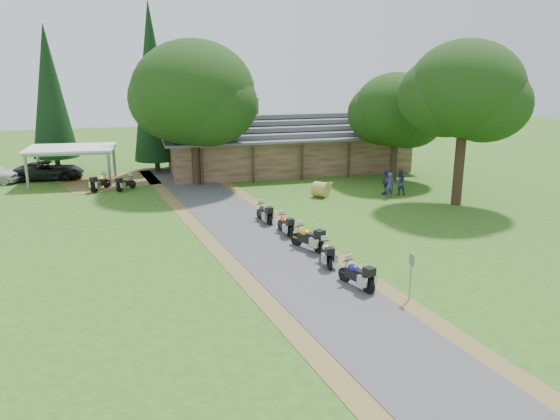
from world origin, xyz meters
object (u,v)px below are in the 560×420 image
object	(u,v)px
lodge	(287,142)
car_dark_suv	(49,166)
motorcycle_carport_b	(126,182)
motorcycle_row_a	(356,273)
motorcycle_carport_a	(100,182)
motorcycle_row_b	(327,252)
hay_bale	(321,190)
carport	(73,165)
motorcycle_row_c	(308,237)
motorcycle_row_e	(264,212)
motorcycle_row_d	(285,224)

from	to	relation	value
lodge	car_dark_suv	xyz separation A→B (m)	(-19.63, 0.91, -1.36)
motorcycle_carport_b	motorcycle_row_a	bearing A→B (deg)	-112.40
motorcycle_row_a	motorcycle_carport_a	size ratio (longest dim) A/B	0.99
car_dark_suv	motorcycle_carport_b	size ratio (longest dim) A/B	3.34
motorcycle_row_a	motorcycle_carport_a	xyz separation A→B (m)	(-11.30, 21.52, 0.00)
motorcycle_row_b	motorcycle_carport_b	xyz separation A→B (m)	(-9.18, 18.21, -0.03)
hay_bale	motorcycle_row_a	bearing A→B (deg)	-103.75
carport	hay_bale	xyz separation A→B (m)	(17.21, -9.35, -0.87)
motorcycle_row_b	carport	bearing A→B (deg)	38.58
motorcycle_row_c	lodge	bearing A→B (deg)	-41.13
carport	motorcycle_carport_b	xyz separation A→B (m)	(3.97, -3.63, -0.83)
motorcycle_carport_b	lodge	bearing A→B (deg)	-28.01
carport	motorcycle_row_e	world-z (taller)	carport
motorcycle_row_c	motorcycle_carport_b	distance (m)	18.35
motorcycle_row_a	motorcycle_carport_b	world-z (taller)	motorcycle_row_a
motorcycle_row_a	motorcycle_row_e	world-z (taller)	motorcycle_row_a
car_dark_suv	motorcycle_row_c	world-z (taller)	car_dark_suv
carport	motorcycle_row_c	distance (m)	23.53
motorcycle_row_d	motorcycle_carport_b	world-z (taller)	motorcycle_row_d
lodge	motorcycle_carport_a	xyz separation A→B (m)	(-15.49, -4.17, -1.79)
car_dark_suv	motorcycle_row_e	size ratio (longest dim) A/B	3.16
motorcycle_row_b	motorcycle_row_e	xyz separation A→B (m)	(-1.21, 7.54, 0.00)
motorcycle_row_b	motorcycle_row_e	bearing A→B (deg)	16.68
motorcycle_row_b	hay_bale	xyz separation A→B (m)	(4.06, 12.50, -0.08)
lodge	motorcycle_row_c	world-z (taller)	lodge
lodge	motorcycle_row_e	xyz separation A→B (m)	(-5.69, -15.27, -1.83)
lodge	car_dark_suv	size ratio (longest dim) A/B	3.75
carport	motorcycle_row_d	bearing A→B (deg)	-49.11
motorcycle_row_a	motorcycle_carport_a	distance (m)	24.31
motorcycle_row_c	motorcycle_carport_b	world-z (taller)	motorcycle_row_c
motorcycle_row_e	motorcycle_carport_a	world-z (taller)	motorcycle_carport_a
carport	motorcycle_row_a	distance (m)	28.16
motorcycle_row_d	motorcycle_row_b	bearing A→B (deg)	-179.03
motorcycle_row_a	motorcycle_row_d	bearing A→B (deg)	-13.01
carport	motorcycle_carport_b	distance (m)	5.44
car_dark_suv	motorcycle_row_e	distance (m)	21.36
motorcycle_row_b	motorcycle_row_d	bearing A→B (deg)	14.74
motorcycle_row_e	motorcycle_row_c	bearing A→B (deg)	-179.94
motorcycle_row_a	motorcycle_carport_b	distance (m)	23.13
lodge	motorcycle_row_e	world-z (taller)	lodge
motorcycle_row_b	motorcycle_row_e	world-z (taller)	motorcycle_row_e
motorcycle_row_b	hay_bale	distance (m)	13.14
car_dark_suv	motorcycle_carport_a	bearing A→B (deg)	-133.78
motorcycle_carport_b	motorcycle_carport_a	bearing A→B (deg)	120.42
motorcycle_row_b	motorcycle_row_c	distance (m)	2.21
car_dark_suv	motorcycle_row_e	bearing A→B (deg)	-132.19
motorcycle_row_a	car_dark_suv	bearing A→B (deg)	10.42
carport	motorcycle_row_e	xyz separation A→B (m)	(11.94, -14.31, -0.79)
motorcycle_row_d	motorcycle_carport_b	size ratio (longest dim) A/B	1.04
motorcycle_row_a	motorcycle_carport_a	bearing A→B (deg)	8.00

